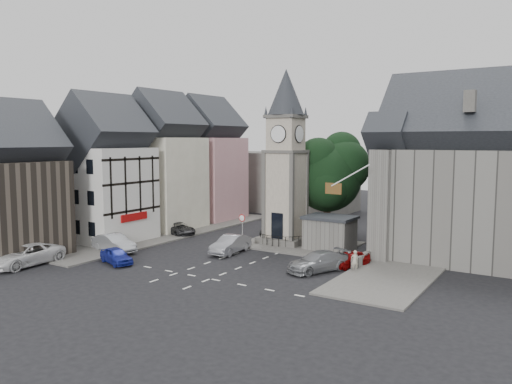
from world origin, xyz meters
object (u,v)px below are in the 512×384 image
Objects in this scene: car_west_blue at (116,256)px; clock_tower at (286,158)px; stone_shelter at (330,233)px; pedestrian at (355,261)px; car_east_red at (350,259)px.

clock_tower is at bearing -9.69° from car_west_blue.
pedestrian is (4.50, -5.50, -0.76)m from stone_shelter.
pedestrian is at bearing -31.11° from car_east_red.
car_west_blue is 18.36m from car_east_red.
clock_tower is 8.15m from stone_shelter.
stone_shelter reaches higher than pedestrian.
clock_tower is at bearing 169.96° from car_east_red.
stone_shelter reaches higher than car_east_red.
car_west_blue is at bearing -130.26° from car_east_red.
pedestrian is at bearing -32.80° from clock_tower.
car_west_blue is 1.03× the size of car_east_red.
stone_shelter reaches higher than car_west_blue.
clock_tower is 10.26× the size of pedestrian.
car_west_blue is 2.36× the size of pedestrian.
clock_tower is at bearing -75.82° from pedestrian.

